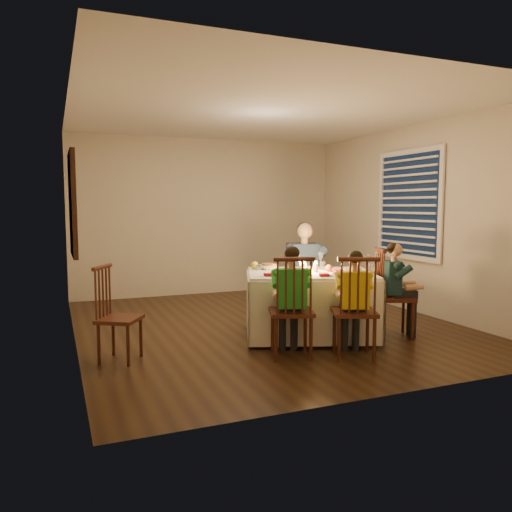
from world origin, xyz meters
name	(u,v)px	position (x,y,z in m)	size (l,w,h in m)	color
ground	(267,325)	(0.00, 0.00, 0.00)	(5.00, 5.00, 0.00)	black
wall_left	(71,223)	(-2.25, 0.00, 1.30)	(0.02, 5.00, 2.60)	beige
wall_right	(415,219)	(2.25, 0.00, 1.30)	(0.02, 5.00, 2.60)	beige
wall_back	(208,217)	(0.00, 2.50, 1.30)	(4.50, 0.02, 2.60)	beige
ceiling	(267,112)	(0.00, 0.00, 2.60)	(5.00, 5.00, 0.00)	white
dining_table	(310,291)	(0.24, -0.69, 0.53)	(1.69, 1.46, 0.71)	white
chair_adult	(304,321)	(0.54, 0.03, 0.00)	(0.41, 0.39, 1.01)	#3A1310
chair_near_left	(291,356)	(-0.29, -1.29, 0.00)	(0.41, 0.39, 1.01)	#3A1310
chair_near_right	(353,357)	(0.27, -1.53, 0.00)	(0.41, 0.39, 1.01)	#3A1310
chair_end	(393,336)	(1.13, -1.04, 0.00)	(0.41, 0.39, 1.01)	#3A1310
chair_extra	(121,361)	(-1.87, -0.79, 0.00)	(0.38, 0.36, 0.92)	#3A1310
adult	(304,321)	(0.54, 0.03, 0.00)	(0.47, 0.43, 1.27)	navy
child_green	(291,356)	(-0.29, -1.29, 0.00)	(0.37, 0.34, 1.10)	green
child_yellow	(353,357)	(0.27, -1.53, 0.00)	(0.35, 0.32, 1.05)	yellow
child_teal	(393,336)	(1.13, -1.04, 0.00)	(0.36, 0.33, 1.07)	#18363C
setting_adult	(307,268)	(0.33, -0.43, 0.75)	(0.26, 0.26, 0.02)	white
setting_green	(286,275)	(-0.15, -0.86, 0.75)	(0.26, 0.26, 0.02)	white
setting_yellow	(341,275)	(0.39, -1.09, 0.75)	(0.26, 0.26, 0.02)	white
setting_teal	(354,272)	(0.68, -0.89, 0.75)	(0.26, 0.26, 0.02)	white
candle_left	(304,268)	(0.17, -0.67, 0.79)	(0.06, 0.06, 0.10)	white
candle_right	(316,268)	(0.29, -0.71, 0.79)	(0.06, 0.06, 0.10)	white
squash	(255,265)	(-0.24, -0.20, 0.79)	(0.09, 0.09, 0.09)	#F5EE40
orange_fruit	(329,268)	(0.46, -0.72, 0.78)	(0.08, 0.08, 0.08)	orange
serving_bowl	(269,267)	(-0.10, -0.30, 0.77)	(0.22, 0.22, 0.06)	white
wall_mirror	(73,204)	(-2.22, 0.30, 1.50)	(0.06, 0.95, 1.15)	black
window_blinds	(408,205)	(2.21, 0.10, 1.50)	(0.07, 1.34, 1.54)	black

